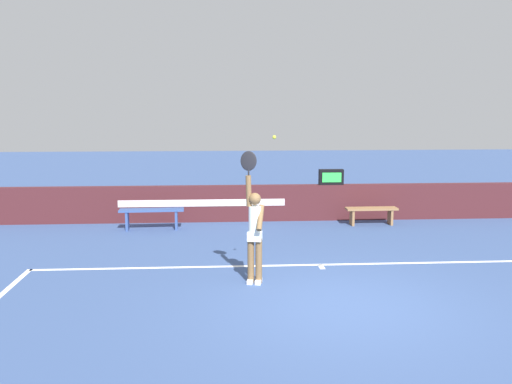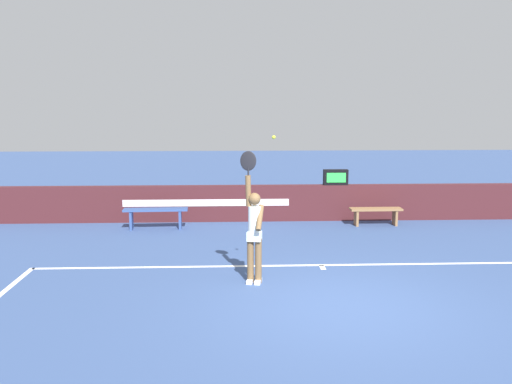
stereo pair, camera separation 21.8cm
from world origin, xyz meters
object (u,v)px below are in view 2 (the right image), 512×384
speed_display (336,177)px  courtside_bench_far (156,213)px  courtside_bench_near (376,212)px  tennis_ball (274,137)px  tennis_player (254,230)px

speed_display → courtside_bench_far: 4.84m
courtside_bench_near → courtside_bench_far: size_ratio=0.83×
tennis_ball → speed_display: bearing=69.3°
speed_display → tennis_ball: (-2.08, -5.50, 1.39)m
speed_display → courtside_bench_near: size_ratio=0.49×
speed_display → tennis_player: bearing=-114.1°
speed_display → courtside_bench_near: (0.93, -0.71, -0.83)m
tennis_player → tennis_ball: 1.64m
tennis_ball → courtside_bench_near: bearing=57.8°
tennis_player → courtside_bench_far: tennis_player is taller
tennis_ball → courtside_bench_far: size_ratio=0.04×
tennis_player → courtside_bench_near: (3.34, 4.65, -0.62)m
courtside_bench_near → courtside_bench_far: courtside_bench_far is taller
courtside_bench_far → speed_display: bearing=11.1°
speed_display → courtside_bench_near: speed_display is taller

